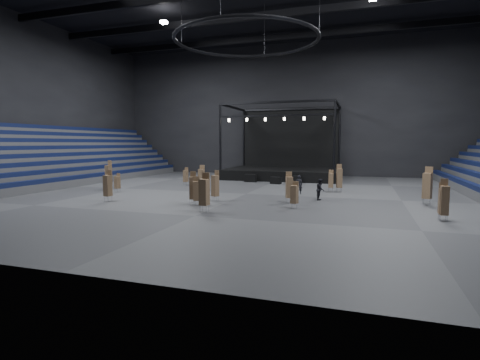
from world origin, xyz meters
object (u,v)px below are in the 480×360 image
(chair_stack_0, at_px, (117,182))
(chair_stack_3, at_px, (108,185))
(chair_stack_4, at_px, (444,201))
(flight_case_mid, at_px, (276,180))
(stage, at_px, (284,166))
(chair_stack_13, at_px, (289,187))
(chair_stack_6, at_px, (201,177))
(chair_stack_8, at_px, (215,185))
(chair_stack_14, at_px, (331,180))
(chair_stack_2, at_px, (339,178))
(chair_stack_10, at_px, (193,187))
(flight_case_right, at_px, (295,179))
(chair_stack_12, at_px, (109,174))
(chair_stack_11, at_px, (427,185))
(man_center, at_px, (299,185))
(flight_case_left, at_px, (250,178))
(chair_stack_7, at_px, (196,190))
(chair_stack_1, at_px, (186,176))
(crew_member, at_px, (320,189))
(chair_stack_9, at_px, (204,191))
(chair_stack_15, at_px, (444,200))
(chair_stack_5, at_px, (294,194))

(chair_stack_0, relative_size, chair_stack_3, 0.72)
(chair_stack_4, bearing_deg, flight_case_mid, 127.22)
(stage, distance_m, chair_stack_13, 20.53)
(chair_stack_6, bearing_deg, chair_stack_8, -58.01)
(chair_stack_14, bearing_deg, chair_stack_2, -5.65)
(stage, height_order, chair_stack_0, stage)
(chair_stack_6, height_order, chair_stack_10, chair_stack_10)
(chair_stack_14, bearing_deg, chair_stack_13, -110.18)
(flight_case_right, xyz_separation_m, chair_stack_12, (-16.15, -10.90, 0.99))
(chair_stack_11, distance_m, man_center, 10.06)
(chair_stack_2, height_order, chair_stack_12, chair_stack_12)
(flight_case_left, distance_m, chair_stack_2, 11.78)
(chair_stack_0, distance_m, chair_stack_7, 10.84)
(chair_stack_1, relative_size, chair_stack_13, 0.81)
(chair_stack_14, bearing_deg, chair_stack_0, -163.48)
(chair_stack_3, height_order, chair_stack_11, chair_stack_11)
(crew_member, bearing_deg, stage, 21.45)
(chair_stack_12, bearing_deg, stage, 60.86)
(chair_stack_3, relative_size, chair_stack_6, 1.00)
(flight_case_right, height_order, crew_member, crew_member)
(chair_stack_9, bearing_deg, chair_stack_10, 133.89)
(chair_stack_4, xyz_separation_m, chair_stack_13, (-9.51, 3.52, 0.06))
(chair_stack_1, relative_size, chair_stack_15, 0.78)
(chair_stack_6, height_order, chair_stack_12, chair_stack_12)
(chair_stack_14, distance_m, chair_stack_15, 13.40)
(chair_stack_5, bearing_deg, chair_stack_14, 95.85)
(chair_stack_12, xyz_separation_m, crew_member, (20.21, -1.00, -0.56))
(chair_stack_2, distance_m, chair_stack_11, 8.37)
(chair_stack_1, distance_m, man_center, 12.82)
(flight_case_left, distance_m, chair_stack_4, 23.78)
(chair_stack_6, bearing_deg, chair_stack_0, -152.39)
(chair_stack_6, distance_m, chair_stack_8, 6.75)
(chair_stack_2, bearing_deg, chair_stack_8, -150.37)
(chair_stack_0, distance_m, chair_stack_13, 15.88)
(chair_stack_11, bearing_deg, chair_stack_4, -65.46)
(stage, height_order, chair_stack_9, stage)
(flight_case_mid, xyz_separation_m, crew_member, (5.84, -10.27, 0.45))
(chair_stack_5, distance_m, chair_stack_11, 9.82)
(crew_member, bearing_deg, flight_case_right, 20.25)
(chair_stack_15, bearing_deg, chair_stack_14, 116.45)
(chair_stack_2, bearing_deg, chair_stack_4, -74.93)
(chair_stack_14, bearing_deg, chair_stack_1, 174.72)
(chair_stack_12, bearing_deg, chair_stack_6, 20.82)
(flight_case_right, relative_size, chair_stack_14, 0.61)
(chair_stack_4, relative_size, chair_stack_7, 1.05)
(chair_stack_7, relative_size, chair_stack_12, 0.75)
(chair_stack_4, height_order, crew_member, chair_stack_4)
(flight_case_mid, bearing_deg, flight_case_left, 159.55)
(flight_case_left, xyz_separation_m, crew_member, (9.05, -11.47, 0.39))
(chair_stack_1, relative_size, man_center, 1.13)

